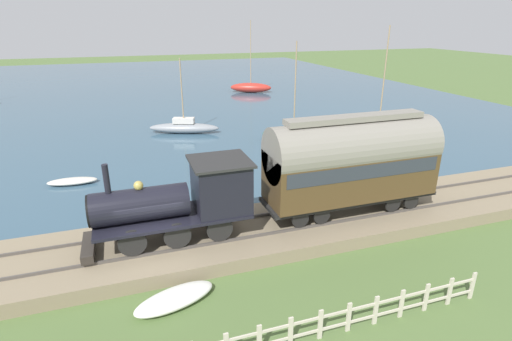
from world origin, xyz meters
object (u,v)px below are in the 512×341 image
sailboat_blue (378,134)px  rowboat_near_shore (327,180)px  sailboat_gray (184,127)px  rowboat_mid_harbor (72,181)px  passenger_coach (352,160)px  beached_dinghy (175,298)px  sailboat_green (294,134)px  steam_locomotive (186,196)px  sailboat_red (251,87)px

sailboat_blue → rowboat_near_shore: (-6.35, 7.79, -0.38)m
sailboat_gray → rowboat_mid_harbor: size_ratio=2.18×
passenger_coach → rowboat_near_shore: passenger_coach is taller
passenger_coach → beached_dinghy: passenger_coach is taller
passenger_coach → sailboat_blue: (10.86, -9.16, -2.46)m
sailboat_green → beached_dinghy: 20.00m
steam_locomotive → rowboat_mid_harbor: steam_locomotive is taller
sailboat_red → beached_dinghy: sailboat_red is taller
rowboat_mid_harbor → passenger_coach: bearing=-121.7°
steam_locomotive → rowboat_near_shore: (4.51, -8.77, -2.16)m
sailboat_blue → sailboat_green: bearing=43.8°
sailboat_green → sailboat_gray: bearing=74.4°
beached_dinghy → sailboat_blue: bearing=-51.4°
sailboat_red → sailboat_blue: bearing=-149.4°
sailboat_blue → beached_dinghy: (-14.05, 17.58, -0.42)m
steam_locomotive → beached_dinghy: 4.01m
passenger_coach → sailboat_blue: bearing=-40.2°
sailboat_green → sailboat_blue: (-2.31, -6.09, 0.04)m
passenger_coach → steam_locomotive: bearing=90.0°
sailboat_red → rowboat_mid_harbor: bearing=169.0°
sailboat_red → rowboat_mid_harbor: size_ratio=3.19×
sailboat_red → beached_dinghy: (-38.85, 15.29, -0.43)m
sailboat_green → beached_dinghy: sailboat_green is taller
rowboat_mid_harbor → steam_locomotive: bearing=-146.1°
passenger_coach → sailboat_green: bearing=-13.2°
beached_dinghy → sailboat_red: bearing=-21.5°
rowboat_mid_harbor → beached_dinghy: (-12.38, -4.16, 0.03)m
sailboat_blue → rowboat_mid_harbor: sailboat_blue is taller
steam_locomotive → sailboat_red: bearing=-21.8°
rowboat_near_shore → sailboat_green: bearing=-7.5°
passenger_coach → sailboat_green: (13.17, -3.08, -2.50)m
sailboat_blue → rowboat_mid_harbor: (-1.67, 21.74, -0.46)m
sailboat_gray → sailboat_red: 20.84m
steam_locomotive → sailboat_blue: size_ratio=0.77×
steam_locomotive → sailboat_red: size_ratio=0.74×
steam_locomotive → sailboat_gray: sailboat_gray is taller
sailboat_blue → sailboat_gray: bearing=36.4°
sailboat_gray → beached_dinghy: sailboat_gray is taller
passenger_coach → sailboat_gray: bearing=14.3°
sailboat_gray → sailboat_red: (17.37, -11.51, 0.14)m
passenger_coach → sailboat_gray: sailboat_gray is taller
steam_locomotive → rowboat_near_shore: size_ratio=2.22×
sailboat_green → rowboat_mid_harbor: sailboat_green is taller
passenger_coach → rowboat_near_shore: 5.51m
passenger_coach → sailboat_green: size_ratio=1.07×
passenger_coach → sailboat_red: (35.65, -6.87, -2.45)m
rowboat_mid_harbor → rowboat_near_shore: size_ratio=0.94×
sailboat_red → beached_dinghy: bearing=-176.2°
steam_locomotive → beached_dinghy: size_ratio=2.19×
sailboat_gray → sailboat_red: size_ratio=0.68×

